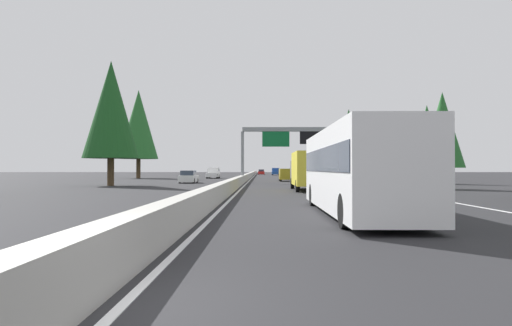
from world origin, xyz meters
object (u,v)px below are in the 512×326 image
at_px(conifer_left_near, 111,110).
at_px(conifer_left_mid, 139,124).
at_px(minivan_mid_right, 287,174).
at_px(conifer_right_distant, 354,144).
at_px(box_truck_distant_a, 309,170).
at_px(sedan_far_right, 261,172).
at_px(bus_far_left, 355,168).
at_px(conifer_right_mid, 427,136).
at_px(pickup_near_right, 276,172).
at_px(conifer_right_far, 349,136).
at_px(oncoming_far, 189,177).
at_px(sign_gantry_overhead, 296,139).
at_px(oncoming_near, 213,173).
at_px(conifer_right_near, 442,130).

height_order(conifer_left_near, conifer_left_mid, conifer_left_mid).
height_order(minivan_mid_right, conifer_right_distant, conifer_right_distant).
height_order(box_truck_distant_a, sedan_far_right, box_truck_distant_a).
height_order(bus_far_left, conifer_right_mid, conifer_right_mid).
xyz_separation_m(pickup_near_right, conifer_left_mid, (-38.71, 25.28, 8.54)).
distance_m(minivan_mid_right, conifer_right_distant, 41.65).
height_order(sedan_far_right, conifer_right_far, conifer_right_far).
relative_size(conifer_right_distant, conifer_left_near, 0.93).
bearing_deg(oncoming_far, sign_gantry_overhead, 90.86).
bearing_deg(oncoming_near, sedan_far_right, 170.40).
relative_size(sign_gantry_overhead, oncoming_far, 2.88).
bearing_deg(conifer_right_distant, oncoming_near, 124.25).
bearing_deg(minivan_mid_right, box_truck_distant_a, -179.42).
distance_m(sign_gantry_overhead, bus_far_left, 37.58).
bearing_deg(conifer_right_near, conifer_right_mid, -14.80).
relative_size(box_truck_distant_a, minivan_mid_right, 1.70).
relative_size(sedan_far_right, pickup_near_right, 0.79).
bearing_deg(bus_far_left, sign_gantry_overhead, -0.93).
bearing_deg(sedan_far_right, sign_gantry_overhead, -176.84).
bearing_deg(conifer_right_mid, sedan_far_right, 13.41).
height_order(sign_gantry_overhead, conifer_right_distant, conifer_right_distant).
xyz_separation_m(sedan_far_right, conifer_right_mid, (-78.19, -18.63, 4.68)).
height_order(oncoming_far, conifer_right_distant, conifer_right_distant).
height_order(oncoming_near, conifer_right_distant, conifer_right_distant).
bearing_deg(sign_gantry_overhead, conifer_right_near, -146.31).
bearing_deg(bus_far_left, conifer_left_mid, 21.52).
bearing_deg(sedan_far_right, conifer_left_mid, 156.43).
relative_size(minivan_mid_right, conifer_right_far, 0.37).
bearing_deg(pickup_near_right, conifer_right_near, -172.10).
relative_size(bus_far_left, conifer_right_near, 1.43).
xyz_separation_m(sign_gantry_overhead, bus_far_left, (-37.41, 0.61, -3.52)).
distance_m(conifer_right_near, conifer_right_mid, 14.17).
height_order(conifer_right_mid, conifer_right_far, conifer_right_far).
bearing_deg(sedan_far_right, oncoming_near, 170.40).
distance_m(box_truck_distant_a, conifer_right_far, 57.59).
relative_size(conifer_right_near, conifer_right_far, 0.60).
distance_m(sign_gantry_overhead, conifer_left_mid, 36.97).
bearing_deg(conifer_right_far, conifer_left_mid, 105.48).
bearing_deg(conifer_left_near, conifer_right_mid, -79.08).
distance_m(sedan_far_right, pickup_near_right, 11.30).
xyz_separation_m(sedan_far_right, pickup_near_right, (-10.66, -3.74, 0.23)).
bearing_deg(conifer_right_near, oncoming_far, 55.64).
distance_m(box_truck_distant_a, conifer_right_mid, 22.16).
bearing_deg(conifer_right_near, sedan_far_right, 9.28).
bearing_deg(conifer_left_mid, sedan_far_right, -23.57).
xyz_separation_m(box_truck_distant_a, pickup_near_right, (83.51, 0.01, -0.70)).
bearing_deg(pickup_near_right, conifer_right_mid, -167.56).
bearing_deg(bus_far_left, oncoming_near, 10.59).
relative_size(bus_far_left, conifer_left_mid, 0.74).
distance_m(pickup_near_right, conifer_right_far, 31.93).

